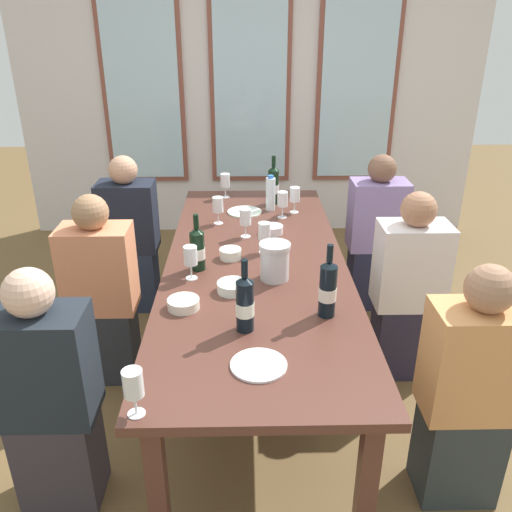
{
  "coord_description": "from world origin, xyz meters",
  "views": [
    {
      "loc": [
        -0.05,
        -2.57,
        1.94
      ],
      "look_at": [
        0.0,
        -0.04,
        0.79
      ],
      "focal_mm": 37.21,
      "sensor_mm": 36.0,
      "label": 1
    }
  ],
  "objects_px": {
    "tasting_bowl_2": "(232,287)",
    "seated_person_1": "(468,394)",
    "tasting_bowl_3": "(230,254)",
    "seated_person_2": "(102,296)",
    "white_plate_0": "(259,365)",
    "wine_glass_6": "(283,200)",
    "wine_bottle_0": "(328,289)",
    "wine_bottle_3": "(197,249)",
    "wine_bottle_1": "(245,304)",
    "water_bottle": "(271,194)",
    "seated_person_3": "(408,292)",
    "wine_glass_4": "(225,181)",
    "tasting_bowl_1": "(273,229)",
    "wine_glass_0": "(245,218)",
    "metal_pitcher": "(275,261)",
    "seated_person_0": "(50,399)",
    "wine_glass_2": "(264,232)",
    "wine_glass_3": "(295,195)",
    "seated_person_4": "(130,239)",
    "dining_table": "(256,272)",
    "wine_bottle_2": "(273,185)",
    "seated_person_5": "(375,237)",
    "tasting_bowl_0": "(184,304)",
    "wine_glass_7": "(190,256)",
    "white_plate_1": "(245,212)",
    "wine_glass_5": "(133,384)",
    "wine_glass_1": "(218,205)"
  },
  "relations": [
    {
      "from": "tasting_bowl_2",
      "to": "seated_person_1",
      "type": "distance_m",
      "value": 1.12
    },
    {
      "from": "white_plate_0",
      "to": "tasting_bowl_3",
      "type": "height_order",
      "value": "tasting_bowl_3"
    },
    {
      "from": "wine_glass_1",
      "to": "seated_person_3",
      "type": "height_order",
      "value": "seated_person_3"
    },
    {
      "from": "wine_bottle_0",
      "to": "wine_bottle_3",
      "type": "distance_m",
      "value": 0.76
    },
    {
      "from": "wine_glass_4",
      "to": "tasting_bowl_1",
      "type": "bearing_deg",
      "value": -66.4
    },
    {
      "from": "tasting_bowl_2",
      "to": "seated_person_5",
      "type": "distance_m",
      "value": 1.54
    },
    {
      "from": "wine_bottle_0",
      "to": "seated_person_5",
      "type": "relative_size",
      "value": 0.3
    },
    {
      "from": "wine_glass_3",
      "to": "seated_person_4",
      "type": "xyz_separation_m",
      "value": [
        -1.13,
        0.08,
        -0.34
      ]
    },
    {
      "from": "wine_glass_4",
      "to": "seated_person_0",
      "type": "relative_size",
      "value": 0.16
    },
    {
      "from": "wine_glass_0",
      "to": "wine_bottle_3",
      "type": "bearing_deg",
      "value": -119.8
    },
    {
      "from": "wine_bottle_1",
      "to": "seated_person_1",
      "type": "distance_m",
      "value": 0.99
    },
    {
      "from": "tasting_bowl_2",
      "to": "seated_person_5",
      "type": "height_order",
      "value": "seated_person_5"
    },
    {
      "from": "white_plate_0",
      "to": "wine_glass_6",
      "type": "height_order",
      "value": "wine_glass_6"
    },
    {
      "from": "wine_glass_2",
      "to": "wine_glass_0",
      "type": "bearing_deg",
      "value": 114.35
    },
    {
      "from": "wine_glass_3",
      "to": "seated_person_2",
      "type": "distance_m",
      "value": 1.39
    },
    {
      "from": "wine_glass_0",
      "to": "wine_glass_7",
      "type": "height_order",
      "value": "same"
    },
    {
      "from": "dining_table",
      "to": "white_plate_0",
      "type": "distance_m",
      "value": 0.93
    },
    {
      "from": "water_bottle",
      "to": "wine_glass_1",
      "type": "bearing_deg",
      "value": -143.49
    },
    {
      "from": "tasting_bowl_3",
      "to": "seated_person_2",
      "type": "relative_size",
      "value": 0.11
    },
    {
      "from": "wine_bottle_1",
      "to": "water_bottle",
      "type": "height_order",
      "value": "wine_bottle_1"
    },
    {
      "from": "wine_glass_3",
      "to": "seated_person_3",
      "type": "relative_size",
      "value": 0.16
    },
    {
      "from": "wine_glass_0",
      "to": "seated_person_1",
      "type": "bearing_deg",
      "value": -52.74
    },
    {
      "from": "water_bottle",
      "to": "wine_glass_7",
      "type": "xyz_separation_m",
      "value": [
        -0.44,
        -1.02,
        0.01
      ]
    },
    {
      "from": "seated_person_0",
      "to": "seated_person_5",
      "type": "distance_m",
      "value": 2.39
    },
    {
      "from": "wine_bottle_0",
      "to": "wine_glass_1",
      "type": "height_order",
      "value": "wine_bottle_0"
    },
    {
      "from": "wine_glass_5",
      "to": "seated_person_3",
      "type": "distance_m",
      "value": 1.79
    },
    {
      "from": "tasting_bowl_1",
      "to": "wine_bottle_2",
      "type": "bearing_deg",
      "value": 86.71
    },
    {
      "from": "seated_person_2",
      "to": "tasting_bowl_0",
      "type": "bearing_deg",
      "value": -44.82
    },
    {
      "from": "wine_glass_5",
      "to": "wine_bottle_3",
      "type": "bearing_deg",
      "value": 83.77
    },
    {
      "from": "seated_person_3",
      "to": "wine_bottle_1",
      "type": "bearing_deg",
      "value": -142.34
    },
    {
      "from": "seated_person_5",
      "to": "wine_bottle_0",
      "type": "bearing_deg",
      "value": -111.69
    },
    {
      "from": "white_plate_0",
      "to": "seated_person_5",
      "type": "bearing_deg",
      "value": 63.95
    },
    {
      "from": "metal_pitcher",
      "to": "wine_glass_3",
      "type": "bearing_deg",
      "value": 79.24
    },
    {
      "from": "wine_bottle_1",
      "to": "tasting_bowl_3",
      "type": "relative_size",
      "value": 2.71
    },
    {
      "from": "wine_bottle_0",
      "to": "tasting_bowl_2",
      "type": "xyz_separation_m",
      "value": [
        -0.42,
        0.23,
        -0.11
      ]
    },
    {
      "from": "white_plate_1",
      "to": "wine_glass_6",
      "type": "height_order",
      "value": "wine_glass_6"
    },
    {
      "from": "tasting_bowl_2",
      "to": "seated_person_4",
      "type": "relative_size",
      "value": 0.13
    },
    {
      "from": "wine_glass_3",
      "to": "seated_person_2",
      "type": "xyz_separation_m",
      "value": [
        -1.13,
        -0.74,
        -0.34
      ]
    },
    {
      "from": "wine_glass_0",
      "to": "seated_person_3",
      "type": "xyz_separation_m",
      "value": [
        0.91,
        -0.31,
        -0.34
      ]
    },
    {
      "from": "wine_bottle_1",
      "to": "tasting_bowl_1",
      "type": "height_order",
      "value": "wine_bottle_1"
    },
    {
      "from": "metal_pitcher",
      "to": "seated_person_3",
      "type": "relative_size",
      "value": 0.17
    },
    {
      "from": "wine_glass_3",
      "to": "tasting_bowl_0",
      "type": "bearing_deg",
      "value": -115.88
    },
    {
      "from": "metal_pitcher",
      "to": "wine_glass_0",
      "type": "bearing_deg",
      "value": 104.47
    },
    {
      "from": "white_plate_1",
      "to": "wine_glass_2",
      "type": "relative_size",
      "value": 1.32
    },
    {
      "from": "tasting_bowl_2",
      "to": "seated_person_2",
      "type": "relative_size",
      "value": 0.13
    },
    {
      "from": "wine_glass_0",
      "to": "wine_glass_2",
      "type": "xyz_separation_m",
      "value": [
        0.1,
        -0.23,
        0.0
      ]
    },
    {
      "from": "wine_glass_0",
      "to": "seated_person_0",
      "type": "xyz_separation_m",
      "value": [
        -0.8,
        -1.19,
        -0.34
      ]
    },
    {
      "from": "seated_person_3",
      "to": "wine_glass_4",
      "type": "bearing_deg",
      "value": 134.66
    },
    {
      "from": "white_plate_0",
      "to": "wine_bottle_2",
      "type": "bearing_deg",
      "value": 85.44
    },
    {
      "from": "white_plate_0",
      "to": "wine_glass_3",
      "type": "relative_size",
      "value": 1.24
    }
  ]
}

